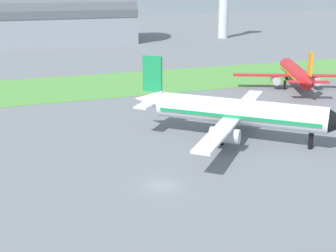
% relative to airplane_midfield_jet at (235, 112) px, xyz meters
% --- Properties ---
extents(ground_plane, '(600.00, 600.00, 0.00)m').
position_rel_airplane_midfield_jet_xyz_m(ground_plane, '(-16.75, -12.80, -4.59)').
color(ground_plane, slate).
extents(grass_taxiway_strip, '(360.00, 28.00, 0.08)m').
position_rel_airplane_midfield_jet_xyz_m(grass_taxiway_strip, '(-16.75, 47.31, -4.55)').
color(grass_taxiway_strip, '#549342').
rests_on(grass_taxiway_strip, ground_plane).
extents(airplane_midfield_jet, '(29.59, 28.78, 12.75)m').
position_rel_airplane_midfield_jet_xyz_m(airplane_midfield_jet, '(0.00, 0.00, 0.00)').
color(airplane_midfield_jet, white).
rests_on(airplane_midfield_jet, ground_plane).
extents(airplane_parked_jet_far, '(28.17, 28.00, 10.49)m').
position_rel_airplane_midfield_jet_xyz_m(airplane_parked_jet_far, '(30.90, 27.78, -0.81)').
color(airplane_parked_jet_far, red).
rests_on(airplane_parked_jet_far, ground_plane).
extents(hangar_distant, '(53.98, 31.51, 32.80)m').
position_rel_airplane_midfield_jet_xyz_m(hangar_distant, '(-8.56, 133.71, 9.52)').
color(hangar_distant, '#9399A3').
rests_on(hangar_distant, ground_plane).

